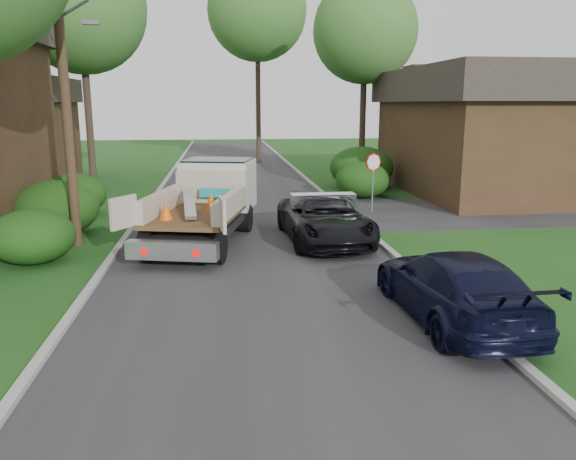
% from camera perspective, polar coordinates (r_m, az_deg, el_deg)
% --- Properties ---
extents(ground, '(120.00, 120.00, 0.00)m').
position_cam_1_polar(ground, '(13.76, -2.75, -5.90)').
color(ground, '#1D4914').
rests_on(ground, ground).
extents(road, '(8.00, 90.00, 0.02)m').
position_cam_1_polar(road, '(23.45, -4.52, 1.87)').
color(road, '#28282B').
rests_on(road, ground).
extents(side_street, '(16.00, 7.00, 0.02)m').
position_cam_1_polar(side_street, '(25.89, 23.19, 1.90)').
color(side_street, '#28282B').
rests_on(side_street, ground).
extents(curb_left, '(0.20, 90.00, 0.12)m').
position_cam_1_polar(curb_left, '(23.64, -14.50, 1.73)').
color(curb_left, '#9E9E99').
rests_on(curb_left, ground).
extents(curb_right, '(0.20, 90.00, 0.12)m').
position_cam_1_polar(curb_right, '(23.95, 5.34, 2.21)').
color(curb_right, '#9E9E99').
rests_on(curb_right, ground).
extents(stop_sign, '(0.71, 0.32, 2.48)m').
position_cam_1_polar(stop_sign, '(22.99, 8.65, 6.02)').
color(stop_sign, slate).
rests_on(stop_sign, ground).
extents(utility_pole, '(2.42, 1.25, 10.00)m').
position_cam_1_polar(utility_pole, '(18.59, -21.79, 14.24)').
color(utility_pole, '#382619').
rests_on(utility_pole, ground).
extents(house_left_far, '(7.56, 7.56, 6.00)m').
position_cam_1_polar(house_left_far, '(37.24, -26.98, 9.26)').
color(house_left_far, '#392717').
rests_on(house_left_far, ground).
extents(house_right, '(9.72, 12.96, 6.20)m').
position_cam_1_polar(house_right, '(30.41, 20.68, 9.56)').
color(house_right, '#392717').
rests_on(house_right, ground).
extents(hedge_left_a, '(2.34, 2.34, 1.53)m').
position_cam_1_polar(hedge_left_a, '(17.26, -24.55, -0.59)').
color(hedge_left_a, '#1A3E0E').
rests_on(hedge_left_a, ground).
extents(hedge_left_b, '(2.86, 2.86, 1.87)m').
position_cam_1_polar(hedge_left_b, '(20.60, -22.52, 2.06)').
color(hedge_left_b, '#1A3E0E').
rests_on(hedge_left_b, ground).
extents(hedge_left_c, '(2.60, 2.60, 1.70)m').
position_cam_1_polar(hedge_left_c, '(24.02, -21.01, 3.37)').
color(hedge_left_c, '#1A3E0E').
rests_on(hedge_left_c, ground).
extents(hedge_right_a, '(2.60, 2.60, 1.70)m').
position_cam_1_polar(hedge_right_a, '(27.10, 7.58, 5.07)').
color(hedge_right_a, '#1A3E0E').
rests_on(hedge_right_a, ground).
extents(hedge_right_b, '(3.38, 3.38, 2.21)m').
position_cam_1_polar(hedge_right_b, '(30.12, 7.48, 6.31)').
color(hedge_right_b, '#1A3E0E').
rests_on(hedge_right_b, ground).
extents(tree_left_far, '(6.40, 6.40, 12.20)m').
position_cam_1_polar(tree_left_far, '(31.08, -20.34, 20.43)').
color(tree_left_far, '#2D2119').
rests_on(tree_left_far, ground).
extents(tree_right_far, '(6.00, 6.00, 11.50)m').
position_cam_1_polar(tree_right_far, '(34.31, 7.84, 19.41)').
color(tree_right_far, '#2D2119').
rests_on(tree_right_far, ground).
extents(tree_center_far, '(7.20, 7.20, 14.60)m').
position_cam_1_polar(tree_center_far, '(43.62, -3.15, 21.34)').
color(tree_center_far, '#2D2119').
rests_on(tree_center_far, ground).
extents(flatbed_truck, '(4.20, 7.05, 2.51)m').
position_cam_1_polar(flatbed_truck, '(18.88, -7.92, 3.35)').
color(flatbed_truck, black).
rests_on(flatbed_truck, ground).
extents(black_pickup, '(2.69, 5.46, 1.49)m').
position_cam_1_polar(black_pickup, '(18.19, 3.76, 1.11)').
color(black_pickup, black).
rests_on(black_pickup, ground).
extents(navy_suv, '(2.19, 5.07, 1.45)m').
position_cam_1_polar(navy_suv, '(12.08, 16.48, -5.47)').
color(navy_suv, black).
rests_on(navy_suv, ground).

